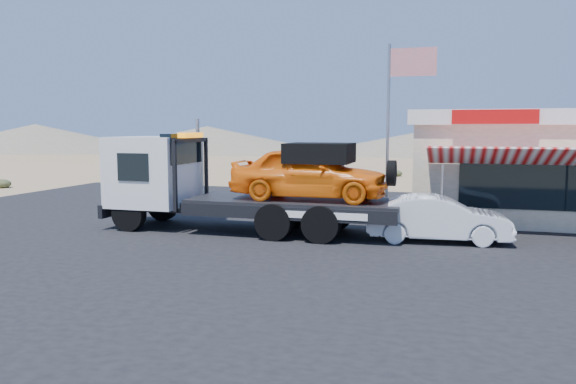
# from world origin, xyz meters

# --- Properties ---
(ground) EXTENTS (120.00, 120.00, 0.00)m
(ground) POSITION_xyz_m (0.00, 0.00, 0.00)
(ground) COLOR #9F805A
(ground) RESTS_ON ground
(asphalt_lot) EXTENTS (32.00, 24.00, 0.02)m
(asphalt_lot) POSITION_xyz_m (2.00, 3.00, 0.01)
(asphalt_lot) COLOR black
(asphalt_lot) RESTS_ON ground
(tow_truck) EXTENTS (9.41, 2.79, 3.14)m
(tow_truck) POSITION_xyz_m (0.36, 2.51, 1.69)
(tow_truck) COLOR black
(tow_truck) RESTS_ON asphalt_lot
(white_sedan) EXTENTS (4.20, 1.82, 1.35)m
(white_sedan) POSITION_xyz_m (6.43, 2.51, 0.69)
(white_sedan) COLOR silver
(white_sedan) RESTS_ON asphalt_lot
(jerky_store) EXTENTS (10.40, 9.97, 3.90)m
(jerky_store) POSITION_xyz_m (10.50, 8.97, 1.99)
(jerky_store) COLOR #C2B693
(jerky_store) RESTS_ON asphalt_lot
(flagpole) EXTENTS (1.55, 0.10, 6.00)m
(flagpole) POSITION_xyz_m (4.93, 4.50, 3.76)
(flagpole) COLOR #99999E
(flagpole) RESTS_ON asphalt_lot
(desert_scrub) EXTENTS (23.89, 33.11, 0.76)m
(desert_scrub) POSITION_xyz_m (-13.21, 9.64, 0.31)
(desert_scrub) COLOR #3B4123
(desert_scrub) RESTS_ON ground
(distant_hills) EXTENTS (126.00, 48.00, 4.20)m
(distant_hills) POSITION_xyz_m (-9.77, 55.14, 1.89)
(distant_hills) COLOR #726B59
(distant_hills) RESTS_ON ground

